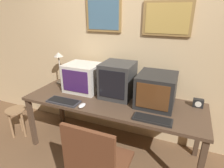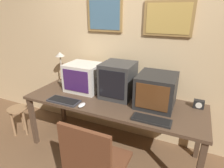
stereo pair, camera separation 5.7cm
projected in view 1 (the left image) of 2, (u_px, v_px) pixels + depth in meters
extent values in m
cube|color=#D1B284|center=(126.00, 48.00, 2.51)|extent=(8.00, 0.05, 2.60)
cube|color=olive|center=(104.00, 15.00, 2.43)|extent=(0.49, 0.02, 0.42)
cube|color=#42667F|center=(103.00, 15.00, 2.41)|extent=(0.43, 0.01, 0.36)
cube|color=olive|center=(167.00, 19.00, 2.15)|extent=(0.56, 0.02, 0.39)
cube|color=#B79347|center=(167.00, 19.00, 2.14)|extent=(0.50, 0.01, 0.34)
cube|color=#4C3828|center=(112.00, 102.00, 2.30)|extent=(2.19, 0.73, 0.04)
cube|color=#4C3828|center=(32.00, 123.00, 2.54)|extent=(0.06, 0.06, 0.71)
cube|color=#4C3828|center=(61.00, 103.00, 3.09)|extent=(0.06, 0.06, 0.71)
cube|color=#4C3828|center=(199.00, 132.00, 2.34)|extent=(0.06, 0.06, 0.71)
cube|color=beige|center=(83.00, 77.00, 2.53)|extent=(0.45, 0.38, 0.37)
cube|color=#3D1E56|center=(75.00, 82.00, 2.36)|extent=(0.37, 0.01, 0.28)
cube|color=#333333|center=(118.00, 80.00, 2.35)|extent=(0.39, 0.40, 0.44)
cube|color=black|center=(112.00, 85.00, 2.17)|extent=(0.32, 0.01, 0.33)
cube|color=black|center=(156.00, 90.00, 2.15)|extent=(0.42, 0.46, 0.37)
cube|color=#563319|center=(152.00, 97.00, 1.95)|extent=(0.35, 0.01, 0.28)
cube|color=#333338|center=(64.00, 101.00, 2.25)|extent=(0.40, 0.17, 0.02)
cube|color=black|center=(63.00, 100.00, 2.25)|extent=(0.37, 0.14, 0.00)
cube|color=black|center=(152.00, 119.00, 1.88)|extent=(0.39, 0.14, 0.02)
cube|color=black|center=(153.00, 118.00, 1.88)|extent=(0.36, 0.12, 0.00)
ellipsoid|color=silver|center=(82.00, 105.00, 2.14)|extent=(0.06, 0.12, 0.03)
cube|color=black|center=(198.00, 103.00, 2.13)|extent=(0.11, 0.06, 0.10)
cylinder|color=white|center=(198.00, 104.00, 2.11)|extent=(0.07, 0.00, 0.07)
cylinder|color=#B2A899|center=(61.00, 82.00, 2.87)|extent=(0.13, 0.13, 0.02)
cylinder|color=#B2A899|center=(60.00, 69.00, 2.79)|extent=(0.02, 0.02, 0.40)
cone|color=#B2A899|center=(58.00, 54.00, 2.71)|extent=(0.14, 0.14, 0.06)
cube|color=brown|center=(102.00, 163.00, 1.71)|extent=(0.48, 0.48, 0.04)
cube|color=brown|center=(88.00, 157.00, 1.42)|extent=(0.45, 0.04, 0.49)
cylinder|color=#8E6B47|center=(15.00, 110.00, 2.71)|extent=(0.28, 0.28, 0.02)
cylinder|color=#8E6B47|center=(23.00, 124.00, 2.75)|extent=(0.04, 0.04, 0.42)
cylinder|color=#8E6B47|center=(20.00, 119.00, 2.88)|extent=(0.04, 0.04, 0.42)
cylinder|color=#8E6B47|center=(11.00, 125.00, 2.73)|extent=(0.04, 0.04, 0.42)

